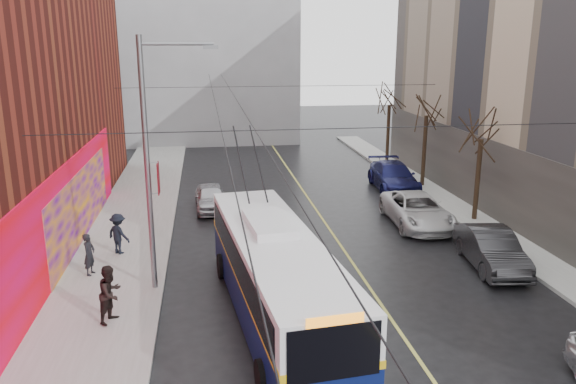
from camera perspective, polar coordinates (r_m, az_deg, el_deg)
name	(u,v)px	position (r m, az deg, el deg)	size (l,w,h in m)	color
sidewalk_left	(115,270)	(23.33, -17.14, -7.57)	(4.00, 60.00, 0.15)	gray
sidewalk_right	(516,248)	(26.59, 22.18, -5.24)	(2.00, 60.00, 0.15)	gray
lane_line	(338,242)	(25.59, 5.14, -5.10)	(0.12, 50.00, 0.01)	#BFB74C
building_far	(183,40)	(54.36, -10.64, 14.97)	(20.50, 12.10, 18.00)	gray
streetlight_pole	(152,160)	(19.82, -13.68, 3.17)	(2.65, 0.60, 9.00)	slate
catenary_wires	(245,103)	(24.30, -4.35, 9.00)	(18.00, 60.00, 0.22)	black
tree_near	(483,123)	(28.86, 19.16, 6.61)	(3.20, 3.20, 6.40)	black
tree_mid	(427,103)	(35.14, 13.96, 8.80)	(3.20, 3.20, 6.68)	black
tree_far	(390,94)	(41.68, 10.30, 9.74)	(3.20, 3.20, 6.57)	black
pigeons_flying	(260,82)	(18.72, -2.91, 11.12)	(2.06, 1.29, 0.60)	slate
trolleybus	(276,276)	(18.11, -1.26, -8.50)	(3.67, 11.85, 5.55)	#091244
parked_car_b	(491,249)	(23.92, 19.94, -5.46)	(1.64, 4.71, 1.55)	#29292C
parked_car_c	(417,210)	(28.35, 12.96, -1.80)	(2.55, 5.52, 1.53)	silver
parked_car_d	(393,177)	(34.88, 10.65, 1.55)	(2.31, 5.68, 1.65)	#171A52
following_car	(211,197)	(30.48, -7.87, -0.53)	(1.63, 4.04, 1.38)	#B3B3B8
pedestrian_a	(89,254)	(22.72, -19.54, -5.98)	(0.60, 0.39, 1.63)	black
pedestrian_b	(111,294)	(18.82, -17.58, -9.81)	(0.91, 0.71, 1.88)	black
pedestrian_c	(118,234)	(24.56, -16.85, -4.07)	(1.12, 0.64, 1.73)	black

